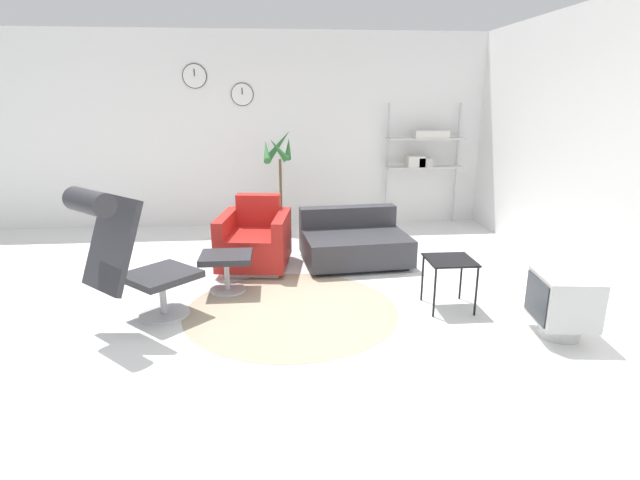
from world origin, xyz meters
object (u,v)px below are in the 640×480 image
Objects in this scene: ottoman at (226,263)px; armchair_red at (255,242)px; shelf_unit at (424,152)px; potted_plant at (280,189)px; lounge_chair at (127,249)px; side_table at (450,265)px; crt_television at (563,303)px; couch_low at (354,243)px.

armchair_red is (0.26, 0.74, 0.00)m from ottoman.
potted_plant is at bearing -170.48° from shelf_unit.
lounge_chair reaches higher than side_table.
armchair_red is 1.51m from potted_plant.
crt_television is at bearing 36.02° from lounge_chair.
shelf_unit reaches higher than ottoman.
crt_television is 0.36× the size of potted_plant.
lounge_chair is 2.80m from side_table.
armchair_red reaches higher than side_table.
shelf_unit is at bearing 87.76° from lounge_chair.
potted_plant is 0.81× the size of shelf_unit.
shelf_unit reaches higher than potted_plant.
couch_low is at bearing 80.40° from lounge_chair.
lounge_chair is at bearing -176.81° from side_table.
lounge_chair is 0.68× the size of shelf_unit.
ottoman is 1.07× the size of side_table.
armchair_red is at bearing 71.04° from ottoman.
armchair_red is (0.97, 1.49, -0.39)m from lounge_chair.
ottoman is (0.72, 0.75, -0.39)m from lounge_chair.
side_table is (0.66, -1.42, 0.20)m from couch_low.
ottoman is 0.35× the size of potted_plant.
armchair_red is 2.01× the size of side_table.
lounge_chair is 0.96× the size of couch_low.
side_table is at bearing -15.94° from ottoman.
side_table is at bearing 47.05° from lounge_chair.
crt_television is 3.86m from shelf_unit.
side_table reaches higher than ottoman.
armchair_red is 1.16m from couch_low.
ottoman is 2.16m from side_table.
potted_plant reaches higher than ottoman.
crt_television is at bearing -41.49° from side_table.
side_table is (2.79, 0.16, -0.27)m from lounge_chair.
lounge_chair is 2.57× the size of side_table.
couch_low is at bearing 40.93° from crt_television.
potted_plant reaches higher than armchair_red.
ottoman is at bearing 164.06° from side_table.
potted_plant is (0.30, 1.44, 0.35)m from armchair_red.
potted_plant is (-1.51, 2.78, 0.23)m from side_table.
shelf_unit is at bearing 9.52° from potted_plant.
lounge_chair is at bearing 64.74° from armchair_red.
potted_plant is (-0.85, 1.36, 0.43)m from couch_low.
ottoman is 2.28m from potted_plant.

